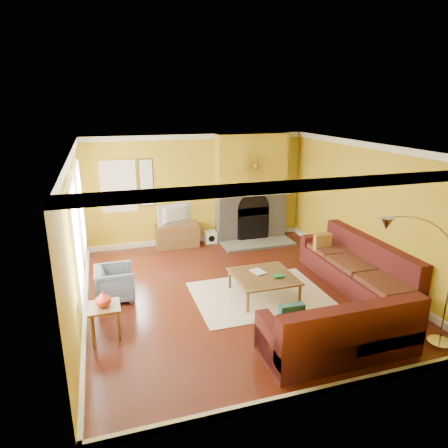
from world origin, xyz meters
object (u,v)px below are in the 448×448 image
object	(u,v)px
media_console	(177,235)
armchair	(115,283)
coffee_table	(263,286)
arc_lamp	(418,286)
sectional_sofa	(317,279)
side_table	(105,321)

from	to	relation	value
media_console	armchair	world-z (taller)	armchair
coffee_table	arc_lamp	bearing A→B (deg)	-58.63
sectional_sofa	arc_lamp	distance (m)	1.88
side_table	coffee_table	bearing A→B (deg)	10.12
armchair	arc_lamp	world-z (taller)	arc_lamp
media_console	side_table	world-z (taller)	media_console
coffee_table	armchair	world-z (taller)	armchair
media_console	side_table	size ratio (longest dim) A/B	1.99
sectional_sofa	arc_lamp	world-z (taller)	arc_lamp
coffee_table	media_console	distance (m)	3.26
side_table	media_console	bearing A→B (deg)	63.43
sectional_sofa	media_console	bearing A→B (deg)	116.57
coffee_table	side_table	xyz separation A→B (m)	(-2.80, -0.50, 0.05)
coffee_table	side_table	size ratio (longest dim) A/B	2.09
sectional_sofa	coffee_table	distance (m)	0.97
coffee_table	armchair	bearing A→B (deg)	164.93
armchair	coffee_table	bearing A→B (deg)	-105.07
sectional_sofa	armchair	distance (m)	3.61
armchair	side_table	distance (m)	1.22
media_console	sectional_sofa	bearing A→B (deg)	-63.43
sectional_sofa	arc_lamp	size ratio (longest dim) A/B	1.80
sectional_sofa	side_table	bearing A→B (deg)	180.00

